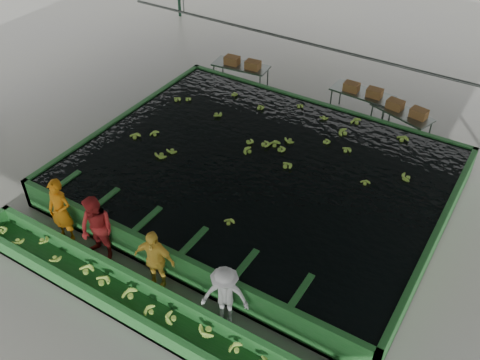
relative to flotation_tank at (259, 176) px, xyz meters
The scene contains 19 objects.
ground 1.57m from the flotation_tank, 90.00° to the right, with size 80.00×80.00×0.00m, color gray.
shed_roof 4.79m from the flotation_tank, 90.00° to the right, with size 20.00×22.00×0.04m, color slate.
shed_posts 2.54m from the flotation_tank, 90.00° to the right, with size 20.00×22.00×5.00m, color #193B26, non-canonical shape.
flotation_tank is the anchor object (origin of this frame).
tank_water 0.40m from the flotation_tank, 90.00° to the right, with size 9.70×7.70×0.00m, color black.
sorting_trough 5.10m from the flotation_tank, 90.00° to the right, with size 10.00×1.00×0.50m, color #26692B, non-canonical shape.
cableway_rail 4.33m from the flotation_tank, 90.00° to the left, with size 0.08×0.08×14.00m, color #59605B.
worker_a 5.37m from the flotation_tank, 126.43° to the right, with size 0.67×0.44×1.84m, color orange.
worker_b 4.74m from the flotation_tank, 114.39° to the right, with size 0.89×0.70×1.84m, color #B02424.
worker_c 4.32m from the flotation_tank, 92.96° to the right, with size 0.99×0.41×1.70m, color yellow.
worker_d 4.63m from the flotation_tank, 68.69° to the right, with size 1.04×0.60×1.60m, color silver.
packing_table_left 5.95m from the flotation_tank, 126.68° to the left, with size 2.05×0.82×0.93m, color #59605B, non-canonical shape.
packing_table_mid 5.28m from the flotation_tank, 79.51° to the left, with size 2.09×0.84×0.95m, color #59605B, non-canonical shape.
packing_table_right 5.37m from the flotation_tank, 62.67° to the left, with size 1.98×0.79×0.90m, color #59605B, non-canonical shape.
box_stack_left 5.86m from the flotation_tank, 126.22° to the left, with size 1.35×0.37×0.29m, color brown, non-canonical shape.
box_stack_mid 5.22m from the flotation_tank, 79.06° to the left, with size 1.30×0.36×0.28m, color brown, non-canonical shape.
box_stack_right 5.44m from the flotation_tank, 61.47° to the left, with size 1.32×0.37×0.29m, color brown, non-canonical shape.
floating_bananas 0.89m from the flotation_tank, 90.00° to the left, with size 9.08×6.19×0.12m, color #95C740, non-canonical shape.
trough_bananas 5.10m from the flotation_tank, 90.00° to the right, with size 9.32×0.62×0.12m, color #95C740, non-canonical shape.
Camera 1 is at (5.79, -8.81, 9.75)m, focal length 40.00 mm.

